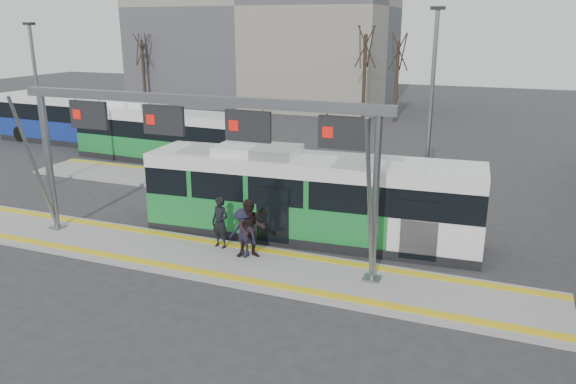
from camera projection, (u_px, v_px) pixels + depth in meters
name	position (u px, v px, depth m)	size (l,w,h in m)	color
ground	(206.00, 260.00, 18.47)	(120.00, 120.00, 0.00)	#2D2D30
platform_main	(206.00, 258.00, 18.45)	(22.00, 3.00, 0.15)	gray
platform_second	(216.00, 184.00, 26.99)	(20.00, 3.00, 0.15)	gray
tactile_main	(205.00, 256.00, 18.43)	(22.00, 2.65, 0.02)	yellow
tactile_second	(227.00, 177.00, 27.99)	(20.00, 0.35, 0.02)	yellow
gantry	(194.00, 129.00, 17.59)	(13.00, 1.68, 5.20)	slate
apartment_block	(263.00, 5.00, 52.85)	(24.50, 12.50, 18.40)	gray
hero_bus	(309.00, 198.00, 20.07)	(12.02, 3.31, 3.27)	black
bg_bus_green	(169.00, 137.00, 31.46)	(11.41, 2.96, 2.83)	black
bg_bus_blue	(80.00, 120.00, 36.23)	(11.92, 3.06, 3.09)	black
passenger_a	(220.00, 222.00, 18.93)	(0.64, 0.42, 1.77)	black
passenger_b	(251.00, 229.00, 18.08)	(0.95, 0.74, 1.95)	black
passenger_c	(243.00, 233.00, 18.16)	(1.06, 0.61, 1.64)	black
tree_left	(365.00, 47.00, 41.98)	(1.40, 1.40, 7.68)	#382B21
tree_mid	(398.00, 52.00, 43.52)	(1.40, 1.40, 7.10)	#382B21
tree_far	(142.00, 50.00, 51.14)	(1.40, 1.40, 6.94)	#382B21
lamp_west	(39.00, 103.00, 25.73)	(0.50, 0.25, 7.55)	slate
lamp_east	(430.00, 115.00, 20.58)	(0.50, 0.25, 8.06)	slate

